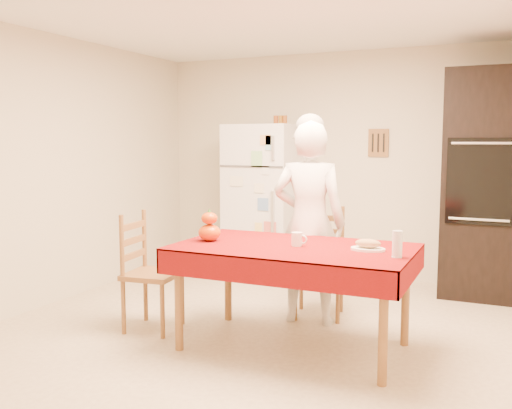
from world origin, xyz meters
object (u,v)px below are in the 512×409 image
Objects in this scene: refrigerator at (264,201)px; seated_woman at (309,223)px; dining_table at (294,255)px; wine_glass at (397,244)px; pumpkin_lower at (209,233)px; bread_plate at (368,249)px; chair_left at (146,267)px; oven_cabinet at (482,185)px; chair_far at (320,257)px; coffee_mug at (297,239)px.

seated_woman is (1.03, -1.41, -0.01)m from refrigerator.
wine_glass is at bearing -7.79° from dining_table.
seated_woman is 9.88× the size of pumpkin_lower.
chair_left is at bearing -175.62° from bread_plate.
wine_glass is at bearing -100.16° from oven_cabinet.
pumpkin_lower is 1.42m from wine_glass.
seated_woman is at bearing 139.79° from wine_glass.
bread_plate is (1.66, -1.98, -0.08)m from refrigerator.
chair_far is 1.05m from bread_plate.
oven_cabinet is 9.17× the size of bread_plate.
coffee_mug is (1.15, -2.03, -0.04)m from refrigerator.
bread_plate is (0.63, -0.57, -0.07)m from seated_woman.
refrigerator is at bearing 120.76° from chair_far.
refrigerator is 0.77× the size of oven_cabinet.
seated_woman is (-1.25, -1.46, -0.26)m from oven_cabinet.
oven_cabinet is at bearing -137.59° from seated_woman.
refrigerator is 1.75m from seated_woman.
coffee_mug is at bearing -60.47° from refrigerator.
refrigerator is 2.16m from pumpkin_lower.
chair_left is at bearing -178.44° from pumpkin_lower.
dining_table is at bearing -168.03° from coffee_mug.
wine_glass is at bearing -8.37° from coffee_mug.
dining_table is 1.79× the size of chair_left.
refrigerator reaches higher than seated_woman.
chair_left reaches higher than coffee_mug.
oven_cabinet is at bearing 79.84° from wine_glass.
coffee_mug is at bearing 6.14° from pumpkin_lower.
refrigerator is 1.01× the size of seated_woman.
wine_glass is at bearing -34.08° from bread_plate.
wine_glass is (0.74, -0.11, 0.04)m from coffee_mug.
oven_cabinet is 3.28m from chair_left.
seated_woman is 16.83× the size of coffee_mug.
pumpkin_lower is (0.58, 0.02, 0.32)m from chair_left.
oven_cabinet reaches higher than bread_plate.
wine_glass is at bearing -97.50° from chair_left.
refrigerator is 2.15m from chair_left.
chair_far is 1.50m from chair_left.
oven_cabinet reaches higher than seated_woman.
bread_plate is at bearing 5.49° from dining_table.
seated_woman is 7.01× the size of bread_plate.
refrigerator is at bearing 131.43° from wine_glass.
seated_woman is 0.63m from coffee_mug.
bread_plate is at bearing -64.39° from chair_far.
chair_left reaches higher than pumpkin_lower.
refrigerator is 1.00× the size of dining_table.
dining_table is 9.99× the size of pumpkin_lower.
wine_glass is (0.84, -0.97, 0.34)m from chair_far.
seated_woman reaches higher than chair_left.
chair_left is (-2.39, -2.17, -0.59)m from oven_cabinet.
seated_woman is at bearing -130.63° from oven_cabinet.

